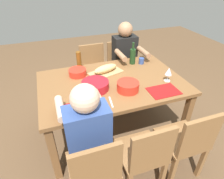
{
  "coord_description": "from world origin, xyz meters",
  "views": [
    {
      "loc": [
        0.62,
        1.76,
        1.86
      ],
      "look_at": [
        0.0,
        0.0,
        0.63
      ],
      "focal_mm": 30.59,
      "sensor_mm": 36.0,
      "label": 1
    }
  ],
  "objects_px": {
    "chair_near_center": "(94,69)",
    "cutting_board": "(106,73)",
    "chair_near_left": "(121,65)",
    "serving_bowl_greens": "(95,85)",
    "diner_far_right": "(87,135)",
    "beer_bottle": "(79,60)",
    "dining_table": "(112,87)",
    "serving_bowl_fruit": "(78,72)",
    "serving_bowl_pasta": "(128,86)",
    "bread_loaf": "(106,69)",
    "chair_far_right": "(95,170)",
    "diner_near_left": "(125,57)",
    "cup_near_left": "(141,61)",
    "chair_far_left": "(188,141)",
    "wine_glass": "(169,72)",
    "wine_bottle": "(133,56)",
    "chair_far_center": "(145,155)"
  },
  "relations": [
    {
      "from": "chair_near_center",
      "to": "cutting_board",
      "type": "distance_m",
      "value": 0.7
    },
    {
      "from": "chair_near_left",
      "to": "serving_bowl_greens",
      "type": "distance_m",
      "value": 1.19
    },
    {
      "from": "diner_far_right",
      "to": "beer_bottle",
      "type": "bearing_deg",
      "value": -98.36
    },
    {
      "from": "dining_table",
      "to": "serving_bowl_fruit",
      "type": "bearing_deg",
      "value": -38.62
    },
    {
      "from": "serving_bowl_pasta",
      "to": "bread_loaf",
      "type": "relative_size",
      "value": 0.73
    },
    {
      "from": "chair_far_right",
      "to": "diner_near_left",
      "type": "xyz_separation_m",
      "value": [
        -0.89,
        -1.52,
        0.21
      ]
    },
    {
      "from": "chair_far_right",
      "to": "serving_bowl_greens",
      "type": "bearing_deg",
      "value": -106.62
    },
    {
      "from": "dining_table",
      "to": "serving_bowl_fruit",
      "type": "xyz_separation_m",
      "value": [
        0.34,
        -0.27,
        0.13
      ]
    },
    {
      "from": "bread_loaf",
      "to": "diner_far_right",
      "type": "bearing_deg",
      "value": 63.46
    },
    {
      "from": "chair_near_left",
      "to": "beer_bottle",
      "type": "xyz_separation_m",
      "value": [
        0.73,
        0.4,
        0.37
      ]
    },
    {
      "from": "serving_bowl_greens",
      "to": "cutting_board",
      "type": "bearing_deg",
      "value": -125.19
    },
    {
      "from": "dining_table",
      "to": "bread_loaf",
      "type": "bearing_deg",
      "value": -86.86
    },
    {
      "from": "serving_bowl_fruit",
      "to": "diner_far_right",
      "type": "bearing_deg",
      "value": 83.56
    },
    {
      "from": "chair_far_right",
      "to": "serving_bowl_greens",
      "type": "distance_m",
      "value": 0.85
    },
    {
      "from": "serving_bowl_fruit",
      "to": "cutting_board",
      "type": "xyz_separation_m",
      "value": [
        -0.33,
        0.07,
        -0.03
      ]
    },
    {
      "from": "diner_far_right",
      "to": "serving_bowl_pasta",
      "type": "relative_size",
      "value": 5.14
    },
    {
      "from": "chair_far_right",
      "to": "chair_near_left",
      "type": "relative_size",
      "value": 1.0
    },
    {
      "from": "chair_near_left",
      "to": "cup_near_left",
      "type": "distance_m",
      "value": 0.62
    },
    {
      "from": "serving_bowl_pasta",
      "to": "serving_bowl_fruit",
      "type": "bearing_deg",
      "value": -48.66
    },
    {
      "from": "diner_far_right",
      "to": "diner_near_left",
      "type": "distance_m",
      "value": 1.6
    },
    {
      "from": "chair_far_left",
      "to": "chair_far_right",
      "type": "distance_m",
      "value": 0.89
    },
    {
      "from": "cutting_board",
      "to": "cup_near_left",
      "type": "distance_m",
      "value": 0.55
    },
    {
      "from": "chair_near_center",
      "to": "chair_far_left",
      "type": "relative_size",
      "value": 1.0
    },
    {
      "from": "wine_glass",
      "to": "serving_bowl_fruit",
      "type": "bearing_deg",
      "value": -26.45
    },
    {
      "from": "serving_bowl_fruit",
      "to": "cutting_board",
      "type": "distance_m",
      "value": 0.34
    },
    {
      "from": "chair_near_left",
      "to": "serving_bowl_fruit",
      "type": "distance_m",
      "value": 1.02
    },
    {
      "from": "dining_table",
      "to": "serving_bowl_pasta",
      "type": "bearing_deg",
      "value": 113.36
    },
    {
      "from": "beer_bottle",
      "to": "bread_loaf",
      "type": "bearing_deg",
      "value": 137.24
    },
    {
      "from": "chair_far_left",
      "to": "wine_bottle",
      "type": "xyz_separation_m",
      "value": [
        0.03,
        -1.21,
        0.37
      ]
    },
    {
      "from": "cutting_board",
      "to": "diner_far_right",
      "type": "bearing_deg",
      "value": 63.46
    },
    {
      "from": "diner_near_left",
      "to": "bread_loaf",
      "type": "distance_m",
      "value": 0.66
    },
    {
      "from": "chair_far_center",
      "to": "chair_far_right",
      "type": "height_order",
      "value": "same"
    },
    {
      "from": "chair_far_left",
      "to": "serving_bowl_pasta",
      "type": "xyz_separation_m",
      "value": [
        0.35,
        -0.62,
        0.31
      ]
    },
    {
      "from": "dining_table",
      "to": "chair_far_right",
      "type": "bearing_deg",
      "value": 62.29
    },
    {
      "from": "chair_far_left",
      "to": "beer_bottle",
      "type": "distance_m",
      "value": 1.54
    },
    {
      "from": "cup_near_left",
      "to": "chair_far_center",
      "type": "bearing_deg",
      "value": 65.63
    },
    {
      "from": "dining_table",
      "to": "wine_bottle",
      "type": "distance_m",
      "value": 0.58
    },
    {
      "from": "dining_table",
      "to": "chair_far_center",
      "type": "distance_m",
      "value": 0.87
    },
    {
      "from": "chair_near_center",
      "to": "serving_bowl_greens",
      "type": "relative_size",
      "value": 2.93
    },
    {
      "from": "chair_far_left",
      "to": "serving_bowl_greens",
      "type": "bearing_deg",
      "value": -48.73
    },
    {
      "from": "serving_bowl_greens",
      "to": "cutting_board",
      "type": "height_order",
      "value": "serving_bowl_greens"
    },
    {
      "from": "dining_table",
      "to": "chair_near_left",
      "type": "xyz_separation_m",
      "value": [
        -0.45,
        -0.85,
        -0.18
      ]
    },
    {
      "from": "serving_bowl_fruit",
      "to": "beer_bottle",
      "type": "distance_m",
      "value": 0.2
    },
    {
      "from": "chair_far_center",
      "to": "serving_bowl_pasta",
      "type": "relative_size",
      "value": 3.64
    },
    {
      "from": "diner_near_left",
      "to": "bread_loaf",
      "type": "relative_size",
      "value": 3.75
    },
    {
      "from": "serving_bowl_fruit",
      "to": "wine_bottle",
      "type": "relative_size",
      "value": 0.72
    },
    {
      "from": "wine_bottle",
      "to": "serving_bowl_pasta",
      "type": "bearing_deg",
      "value": 61.44
    },
    {
      "from": "chair_near_center",
      "to": "bread_loaf",
      "type": "xyz_separation_m",
      "value": [
        0.01,
        0.65,
        0.32
      ]
    },
    {
      "from": "chair_near_center",
      "to": "chair_far_right",
      "type": "xyz_separation_m",
      "value": [
        0.45,
        1.7,
        0.0
      ]
    },
    {
      "from": "serving_bowl_fruit",
      "to": "beer_bottle",
      "type": "xyz_separation_m",
      "value": [
        -0.06,
        -0.18,
        0.07
      ]
    }
  ]
}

